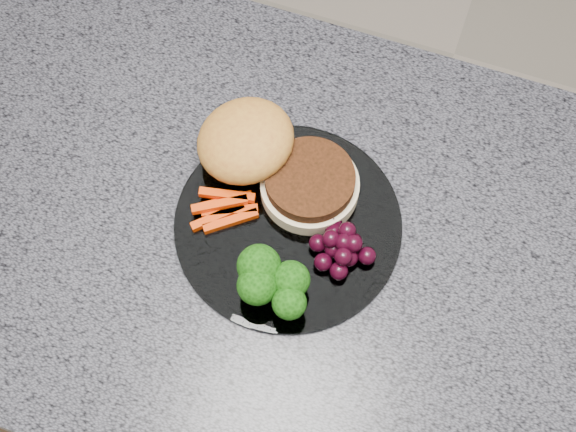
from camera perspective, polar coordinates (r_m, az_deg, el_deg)
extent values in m
plane|color=#AB9E90|center=(1.77, 3.45, -14.06)|extent=(4.00, 4.00, 0.00)
cube|color=#50331B|center=(1.35, 4.46, -10.72)|extent=(1.20, 0.60, 0.86)
cube|color=#53525E|center=(0.92, 6.45, -3.97)|extent=(1.20, 0.60, 0.04)
cylinder|color=white|center=(0.91, 0.00, -0.60)|extent=(0.26, 0.26, 0.01)
cylinder|color=beige|center=(0.92, 1.55, 2.09)|extent=(0.11, 0.11, 0.02)
cylinder|color=#451E0D|center=(0.90, 1.58, 2.62)|extent=(0.10, 0.10, 0.02)
ellipsoid|color=#C38C30|center=(0.92, -3.04, 5.15)|extent=(0.11, 0.11, 0.06)
cube|color=#E53A03|center=(0.92, -4.52, 1.00)|extent=(0.06, 0.04, 0.01)
cube|color=#E53A03|center=(0.91, -4.16, 0.34)|extent=(0.06, 0.04, 0.01)
cube|color=#E53A03|center=(0.91, -5.02, -0.05)|extent=(0.05, 0.05, 0.01)
cube|color=#E53A03|center=(0.91, -4.35, 1.49)|extent=(0.06, 0.02, 0.01)
cube|color=#E53A03|center=(0.91, -4.89, 0.82)|extent=(0.06, 0.04, 0.01)
cube|color=#E53A03|center=(0.91, -4.10, -0.36)|extent=(0.06, 0.05, 0.01)
cylinder|color=olive|center=(0.88, -2.02, -4.16)|extent=(0.02, 0.02, 0.02)
ellipsoid|color=black|center=(0.85, -2.07, -3.57)|extent=(0.05, 0.05, 0.04)
cylinder|color=olive|center=(0.87, 0.21, -5.06)|extent=(0.01, 0.01, 0.02)
ellipsoid|color=black|center=(0.85, 0.21, -4.53)|extent=(0.04, 0.04, 0.04)
cylinder|color=olive|center=(0.87, -2.15, -5.49)|extent=(0.02, 0.02, 0.02)
ellipsoid|color=black|center=(0.85, -2.21, -4.96)|extent=(0.04, 0.04, 0.04)
cylinder|color=olive|center=(0.86, 0.09, -6.65)|extent=(0.01, 0.01, 0.02)
ellipsoid|color=black|center=(0.84, 0.09, -6.19)|extent=(0.04, 0.04, 0.03)
sphere|color=black|center=(0.89, 3.25, -2.36)|extent=(0.02, 0.02, 0.02)
sphere|color=black|center=(0.89, 4.37, -2.97)|extent=(0.02, 0.02, 0.02)
sphere|color=black|center=(0.89, 4.69, -1.86)|extent=(0.02, 0.02, 0.02)
sphere|color=black|center=(0.90, 3.28, -1.18)|extent=(0.02, 0.02, 0.02)
sphere|color=black|center=(0.89, 2.14, -1.93)|extent=(0.02, 0.02, 0.02)
sphere|color=black|center=(0.88, 2.51, -3.30)|extent=(0.02, 0.02, 0.02)
sphere|color=black|center=(0.88, 3.63, -3.91)|extent=(0.02, 0.02, 0.02)
sphere|color=black|center=(0.89, 5.64, -2.83)|extent=(0.02, 0.02, 0.02)
sphere|color=black|center=(0.90, 3.24, -0.47)|extent=(0.02, 0.02, 0.02)
sphere|color=black|center=(0.88, 3.99, -1.87)|extent=(0.02, 0.02, 0.02)
sphere|color=black|center=(0.88, 3.08, -1.62)|extent=(0.02, 0.02, 0.02)
sphere|color=black|center=(0.87, 3.96, -2.89)|extent=(0.02, 0.02, 0.02)
sphere|color=black|center=(0.88, 4.24, -1.04)|extent=(0.02, 0.02, 0.02)
sphere|color=black|center=(0.88, 4.70, -1.94)|extent=(0.02, 0.02, 0.02)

